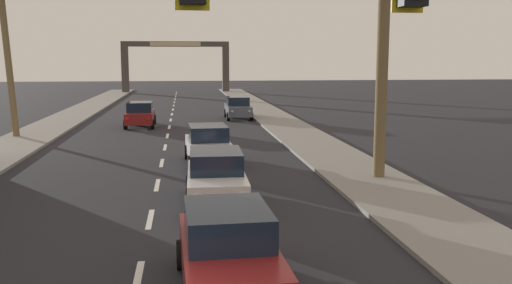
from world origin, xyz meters
name	(u,v)px	position (x,y,z in m)	size (l,w,h in m)	color
sidewalk_right	(319,147)	(7.80, 20.00, 0.07)	(3.20, 110.00, 0.14)	gray
lane_markings	(174,150)	(0.46, 20.24, 0.00)	(4.28, 89.39, 0.01)	silver
traffic_signal_mast	(335,13)	(2.91, -0.50, 5.08)	(11.11, 0.40, 6.98)	#2D2D33
sedan_lead_at_stop_bar	(228,250)	(1.82, 2.94, 0.85)	(2.06, 4.49, 1.68)	maroon
sedan_third_in_queue	(216,177)	(1.98, 9.70, 0.85)	(2.02, 4.48, 1.68)	silver
sedan_fifth_in_queue	(208,144)	(2.03, 16.46, 0.85)	(2.11, 4.51, 1.68)	silver
sedan_oncoming_far	(140,114)	(-1.93, 30.52, 0.85)	(1.97, 4.46, 1.68)	maroon
sedan_parked_nearest_kerb	(238,108)	(5.09, 34.71, 0.85)	(1.95, 4.45, 1.68)	#4C515B
palm_left_third	(4,23)	(-8.87, 25.79, 6.51)	(3.22, 3.19, 9.32)	brown
palm_right_second	(384,24)	(8.27, 12.40, 5.76)	(4.15, 4.22, 8.85)	brown
town_gateway_arch	(176,60)	(0.00, 69.20, 4.42)	(14.41, 0.90, 6.87)	#423D38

